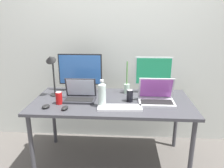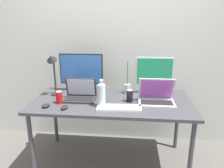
{
  "view_description": "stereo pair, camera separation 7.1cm",
  "coord_description": "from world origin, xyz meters",
  "px_view_note": "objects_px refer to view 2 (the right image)",
  "views": [
    {
      "loc": [
        0.14,
        -2.14,
        1.58
      ],
      "look_at": [
        0.0,
        0.0,
        0.92
      ],
      "focal_mm": 35.0,
      "sensor_mm": 36.0,
      "label": 1
    },
    {
      "loc": [
        0.21,
        -2.14,
        1.58
      ],
      "look_at": [
        0.0,
        0.0,
        0.92
      ],
      "focal_mm": 35.0,
      "sensor_mm": 36.0,
      "label": 2
    }
  ],
  "objects_px": {
    "water_bottle": "(101,94)",
    "laptop_secondary": "(156,97)",
    "soda_can_near_keyboard": "(130,96)",
    "keyboard_main": "(119,108)",
    "mouse_by_keyboard": "(46,106)",
    "monitor_left": "(81,71)",
    "laptop_silver": "(80,95)",
    "bamboo_vase": "(127,87)",
    "soda_can_by_laptop": "(59,97)",
    "work_desk": "(112,106)",
    "desk_lamp": "(53,67)",
    "monitor_center": "(154,75)",
    "mouse_by_laptop": "(64,107)"
  },
  "relations": [
    {
      "from": "mouse_by_laptop",
      "to": "soda_can_by_laptop",
      "type": "distance_m",
      "value": 0.17
    },
    {
      "from": "water_bottle",
      "to": "bamboo_vase",
      "type": "relative_size",
      "value": 0.74
    },
    {
      "from": "water_bottle",
      "to": "soda_can_by_laptop",
      "type": "relative_size",
      "value": 2.17
    },
    {
      "from": "keyboard_main",
      "to": "desk_lamp",
      "type": "relative_size",
      "value": 0.87
    },
    {
      "from": "mouse_by_keyboard",
      "to": "laptop_secondary",
      "type": "bearing_deg",
      "value": 26.1
    },
    {
      "from": "work_desk",
      "to": "monitor_center",
      "type": "height_order",
      "value": "monitor_center"
    },
    {
      "from": "monitor_center",
      "to": "mouse_by_laptop",
      "type": "bearing_deg",
      "value": -149.05
    },
    {
      "from": "keyboard_main",
      "to": "water_bottle",
      "type": "distance_m",
      "value": 0.21
    },
    {
      "from": "work_desk",
      "to": "soda_can_near_keyboard",
      "type": "height_order",
      "value": "soda_can_near_keyboard"
    },
    {
      "from": "laptop_secondary",
      "to": "soda_can_by_laptop",
      "type": "distance_m",
      "value": 0.99
    },
    {
      "from": "monitor_left",
      "to": "desk_lamp",
      "type": "bearing_deg",
      "value": -142.47
    },
    {
      "from": "monitor_left",
      "to": "laptop_silver",
      "type": "height_order",
      "value": "monitor_left"
    },
    {
      "from": "laptop_silver",
      "to": "keyboard_main",
      "type": "relative_size",
      "value": 0.77
    },
    {
      "from": "bamboo_vase",
      "to": "soda_can_near_keyboard",
      "type": "bearing_deg",
      "value": -83.17
    },
    {
      "from": "work_desk",
      "to": "soda_can_by_laptop",
      "type": "distance_m",
      "value": 0.56
    },
    {
      "from": "desk_lamp",
      "to": "keyboard_main",
      "type": "bearing_deg",
      "value": -21.33
    },
    {
      "from": "water_bottle",
      "to": "mouse_by_keyboard",
      "type": "bearing_deg",
      "value": -172.69
    },
    {
      "from": "monitor_center",
      "to": "mouse_by_laptop",
      "type": "distance_m",
      "value": 1.05
    },
    {
      "from": "soda_can_by_laptop",
      "to": "bamboo_vase",
      "type": "distance_m",
      "value": 0.78
    },
    {
      "from": "soda_can_near_keyboard",
      "to": "work_desk",
      "type": "bearing_deg",
      "value": 174.23
    },
    {
      "from": "laptop_secondary",
      "to": "desk_lamp",
      "type": "height_order",
      "value": "desk_lamp"
    },
    {
      "from": "laptop_silver",
      "to": "soda_can_near_keyboard",
      "type": "bearing_deg",
      "value": -1.68
    },
    {
      "from": "soda_can_near_keyboard",
      "to": "desk_lamp",
      "type": "height_order",
      "value": "desk_lamp"
    },
    {
      "from": "mouse_by_laptop",
      "to": "water_bottle",
      "type": "height_order",
      "value": "water_bottle"
    },
    {
      "from": "soda_can_near_keyboard",
      "to": "laptop_silver",
      "type": "bearing_deg",
      "value": 178.32
    },
    {
      "from": "mouse_by_laptop",
      "to": "soda_can_near_keyboard",
      "type": "height_order",
      "value": "soda_can_near_keyboard"
    },
    {
      "from": "monitor_left",
      "to": "laptop_secondary",
      "type": "xyz_separation_m",
      "value": [
        0.84,
        -0.3,
        -0.18
      ]
    },
    {
      "from": "laptop_silver",
      "to": "soda_can_by_laptop",
      "type": "xyz_separation_m",
      "value": [
        -0.19,
        -0.13,
        0.01
      ]
    },
    {
      "from": "monitor_center",
      "to": "bamboo_vase",
      "type": "height_order",
      "value": "monitor_center"
    },
    {
      "from": "laptop_silver",
      "to": "desk_lamp",
      "type": "relative_size",
      "value": 0.68
    },
    {
      "from": "water_bottle",
      "to": "soda_can_near_keyboard",
      "type": "bearing_deg",
      "value": 29.89
    },
    {
      "from": "laptop_silver",
      "to": "desk_lamp",
      "type": "xyz_separation_m",
      "value": [
        -0.31,
        0.08,
        0.28
      ]
    },
    {
      "from": "monitor_left",
      "to": "water_bottle",
      "type": "distance_m",
      "value": 0.55
    },
    {
      "from": "monitor_left",
      "to": "soda_can_by_laptop",
      "type": "distance_m",
      "value": 0.46
    },
    {
      "from": "laptop_secondary",
      "to": "mouse_by_keyboard",
      "type": "bearing_deg",
      "value": -168.36
    },
    {
      "from": "laptop_secondary",
      "to": "mouse_by_laptop",
      "type": "bearing_deg",
      "value": -164.51
    },
    {
      "from": "laptop_silver",
      "to": "keyboard_main",
      "type": "xyz_separation_m",
      "value": [
        0.43,
        -0.21,
        -0.04
      ]
    },
    {
      "from": "keyboard_main",
      "to": "water_bottle",
      "type": "height_order",
      "value": "water_bottle"
    },
    {
      "from": "work_desk",
      "to": "mouse_by_keyboard",
      "type": "xyz_separation_m",
      "value": [
        -0.62,
        -0.24,
        0.08
      ]
    },
    {
      "from": "water_bottle",
      "to": "desk_lamp",
      "type": "height_order",
      "value": "desk_lamp"
    },
    {
      "from": "water_bottle",
      "to": "laptop_secondary",
      "type": "bearing_deg",
      "value": 15.8
    },
    {
      "from": "monitor_center",
      "to": "laptop_secondary",
      "type": "bearing_deg",
      "value": -88.9
    },
    {
      "from": "soda_can_near_keyboard",
      "to": "soda_can_by_laptop",
      "type": "distance_m",
      "value": 0.72
    },
    {
      "from": "work_desk",
      "to": "monitor_left",
      "type": "relative_size",
      "value": 3.3
    },
    {
      "from": "laptop_silver",
      "to": "soda_can_by_laptop",
      "type": "height_order",
      "value": "laptop_silver"
    },
    {
      "from": "work_desk",
      "to": "laptop_silver",
      "type": "xyz_separation_m",
      "value": [
        -0.34,
        -0.0,
        0.11
      ]
    },
    {
      "from": "monitor_left",
      "to": "bamboo_vase",
      "type": "height_order",
      "value": "monitor_left"
    },
    {
      "from": "keyboard_main",
      "to": "mouse_by_keyboard",
      "type": "xyz_separation_m",
      "value": [
        -0.71,
        -0.03,
        0.01
      ]
    },
    {
      "from": "laptop_silver",
      "to": "mouse_by_laptop",
      "type": "relative_size",
      "value": 3.34
    },
    {
      "from": "monitor_center",
      "to": "keyboard_main",
      "type": "distance_m",
      "value": 0.64
    }
  ]
}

